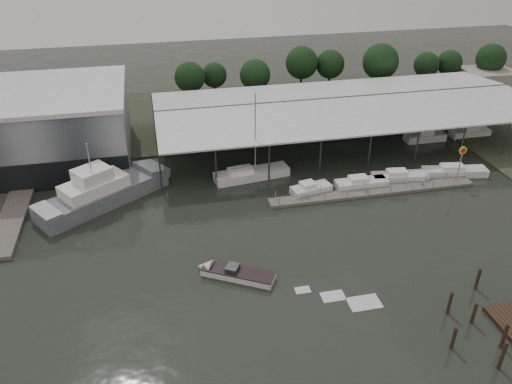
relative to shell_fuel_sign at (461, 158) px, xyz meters
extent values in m
plane|color=black|center=(-27.00, -9.99, -3.93)|extent=(200.00, 200.00, 0.00)
cube|color=#383D2D|center=(-27.00, 32.01, -3.83)|extent=(140.00, 30.00, 0.30)
cube|color=gray|center=(-55.00, 20.01, 1.07)|extent=(24.00, 20.00, 10.00)
cube|color=black|center=(-55.00, 9.96, -1.93)|extent=(24.00, 0.30, 4.00)
cube|color=silver|center=(-55.00, 20.01, 6.27)|extent=(24.50, 20.50, 0.60)
cube|color=#313537|center=(-10.00, 18.01, 2.84)|extent=(58.00, 0.40, 0.30)
cylinder|color=#313537|center=(-39.00, 6.51, -1.18)|extent=(0.24, 0.24, 5.50)
cylinder|color=#313537|center=(-39.00, 29.51, -1.18)|extent=(0.24, 0.24, 5.50)
cylinder|color=#313537|center=(19.00, 29.51, -1.18)|extent=(0.24, 0.24, 5.50)
cube|color=#645E58|center=(-57.00, 4.01, -3.68)|extent=(3.00, 18.00, 0.50)
cube|color=#645E58|center=(-12.00, 0.01, -3.73)|extent=(28.00, 2.00, 0.40)
cylinder|color=gray|center=(-25.00, -0.89, -3.13)|extent=(0.10, 0.10, 1.20)
cylinder|color=gray|center=(1.00, 0.91, -3.13)|extent=(0.10, 0.10, 1.20)
cube|color=gray|center=(-13.00, 0.01, -3.23)|extent=(0.30, 0.30, 0.70)
cylinder|color=gray|center=(0.00, 0.01, -1.43)|extent=(0.16, 0.16, 5.00)
cylinder|color=yellow|center=(0.00, 0.01, 1.07)|extent=(1.10, 0.12, 1.10)
cylinder|color=red|center=(0.00, -0.06, 1.07)|extent=(0.70, 0.05, 0.70)
cube|color=#9C9389|center=(28.00, 35.01, -1.93)|extent=(10.00, 8.00, 4.00)
cube|color=slate|center=(-46.33, 5.14, -3.03)|extent=(16.58, 13.39, 2.40)
cube|color=slate|center=(-40.19, 9.35, -2.03)|extent=(5.18, 5.50, 1.81)
cube|color=white|center=(-47.17, 4.57, -1.24)|extent=(8.74, 7.67, 1.80)
cube|color=white|center=(-47.17, 4.57, 0.47)|extent=(5.21, 5.01, 1.61)
cylinder|color=gray|center=(-47.17, 4.57, 2.87)|extent=(0.18, 0.18, 3.50)
cube|color=gray|center=(-52.47, 0.93, -1.72)|extent=(4.19, 4.82, 0.15)
cube|color=silver|center=(-26.68, 7.55, -3.43)|extent=(10.68, 3.97, 1.40)
cube|color=white|center=(-28.34, 7.33, -2.53)|extent=(3.55, 2.22, 0.80)
cylinder|color=gray|center=(-26.17, 7.62, 2.61)|extent=(0.16, 0.16, 11.27)
cylinder|color=gray|center=(-28.03, 7.37, -2.03)|extent=(3.48, 0.59, 0.12)
cube|color=silver|center=(-32.42, -12.90, -3.58)|extent=(7.46, 5.44, 0.90)
cone|color=silver|center=(-35.59, -11.09, -3.58)|extent=(2.38, 2.53, 2.00)
cube|color=black|center=(-32.42, -12.90, -3.18)|extent=(7.48, 5.49, 0.12)
cube|color=#313537|center=(-32.94, -12.61, -2.93)|extent=(1.74, 1.81, 0.50)
cube|color=silver|center=(-26.59, -16.25, -3.91)|extent=(2.30, 1.50, 0.04)
cube|color=silver|center=(-23.99, -17.74, -3.91)|extent=(3.10, 2.00, 0.04)
cube|color=silver|center=(-21.39, -19.23, -3.91)|extent=(3.90, 2.50, 0.04)
cube|color=silver|center=(-19.96, 1.79, -3.43)|extent=(5.66, 3.28, 1.10)
cube|color=white|center=(-20.46, 1.79, -2.63)|extent=(2.16, 1.97, 0.70)
cube|color=silver|center=(-12.93, 1.87, -3.43)|extent=(7.00, 2.26, 1.10)
cube|color=white|center=(-13.43, 1.87, -2.63)|extent=(2.46, 1.63, 0.70)
cube|color=silver|center=(-7.08, 2.50, -3.43)|extent=(7.76, 3.08, 1.10)
cube|color=white|center=(-7.58, 2.50, -2.63)|extent=(2.82, 1.91, 0.70)
cube|color=silver|center=(1.15, 2.32, -3.43)|extent=(9.14, 3.64, 1.10)
cube|color=white|center=(0.65, 2.32, -2.63)|extent=(3.34, 2.10, 0.70)
cylinder|color=#312718|center=(-12.91, -23.73, -3.08)|extent=(0.32, 0.32, 2.90)
cylinder|color=#312718|center=(-12.16, -26.87, -2.90)|extent=(0.32, 0.32, 3.25)
cylinder|color=#312718|center=(-16.34, -26.03, -3.05)|extent=(0.32, 0.32, 2.96)
cylinder|color=#312718|center=(-14.39, -22.14, -2.97)|extent=(0.32, 0.32, 3.11)
cylinder|color=#312718|center=(-9.87, -19.67, -3.00)|extent=(0.32, 0.32, 3.05)
cylinder|color=#312718|center=(-13.74, -28.79, -2.76)|extent=(0.32, 0.32, 3.53)
cylinder|color=black|center=(-31.87, 37.78, -1.94)|extent=(0.50, 0.50, 3.98)
sphere|color=#1B3E19|center=(-31.87, 37.78, 1.64)|extent=(5.57, 5.57, 5.57)
cylinder|color=black|center=(-26.94, 40.77, -2.23)|extent=(0.50, 0.50, 3.39)
sphere|color=#1B3E19|center=(-26.94, 40.77, 0.82)|extent=(4.75, 4.75, 4.75)
cylinder|color=black|center=(-19.97, 36.32, -1.90)|extent=(0.50, 0.50, 4.05)
sphere|color=#1B3E19|center=(-19.97, 36.32, 1.74)|extent=(5.67, 5.67, 5.67)
cylinder|color=black|center=(-9.86, 40.13, -1.68)|extent=(0.50, 0.50, 4.49)
sphere|color=#1B3E19|center=(-9.86, 40.13, 2.35)|extent=(6.28, 6.28, 6.28)
cylinder|color=black|center=(-3.93, 40.29, -1.93)|extent=(0.50, 0.50, 3.99)
sphere|color=#1B3E19|center=(-3.93, 40.29, 1.67)|extent=(5.59, 5.59, 5.59)
cylinder|color=black|center=(4.48, 35.70, -1.48)|extent=(0.50, 0.50, 4.88)
sphere|color=#1B3E19|center=(4.48, 35.70, 2.91)|extent=(6.84, 6.84, 6.84)
cylinder|color=black|center=(15.55, 37.73, -2.13)|extent=(0.50, 0.50, 3.60)
sphere|color=#1B3E19|center=(15.55, 37.73, 1.11)|extent=(5.04, 5.04, 5.04)
cylinder|color=black|center=(20.84, 38.06, -2.13)|extent=(0.50, 0.50, 3.59)
sphere|color=#1B3E19|center=(20.84, 38.06, 1.10)|extent=(5.03, 5.03, 5.03)
cylinder|color=black|center=(28.98, 36.40, -1.83)|extent=(0.50, 0.50, 4.19)
sphere|color=#1B3E19|center=(28.98, 36.40, 1.94)|extent=(5.87, 5.87, 5.87)
camera|label=1|loc=(-39.11, -52.00, 28.93)|focal=35.00mm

